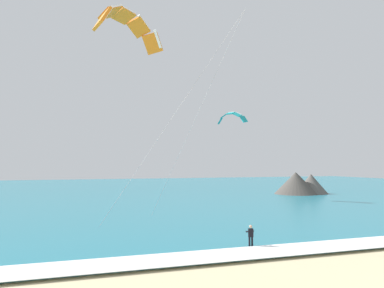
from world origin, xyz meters
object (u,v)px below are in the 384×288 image
(kitesurfer, at_px, (251,235))
(kite_distant, at_px, (231,117))
(surfboard, at_px, (251,248))
(kite_primary, at_px, (127,24))

(kitesurfer, xyz_separation_m, kite_distant, (12.60, 31.21, 12.90))
(surfboard, distance_m, kitesurfer, 0.91)
(kite_primary, bearing_deg, surfboard, -47.35)
(surfboard, relative_size, kite_primary, 0.08)
(surfboard, relative_size, kitesurfer, 0.86)
(kitesurfer, height_order, kite_distant, kite_distant)
(kite_distant, bearing_deg, kite_primary, -131.77)
(kite_primary, xyz_separation_m, kite_distant, (20.37, 22.80, -4.75))
(surfboard, xyz_separation_m, kite_primary, (-7.77, 8.43, 18.56))
(kite_primary, bearing_deg, kitesurfer, -47.28)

